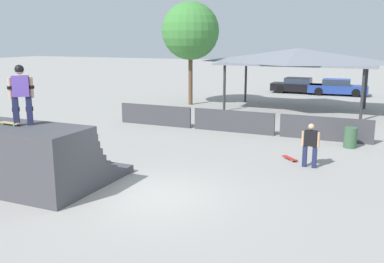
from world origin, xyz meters
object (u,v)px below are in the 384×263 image
at_px(skater_on_deck, 21,91).
at_px(parked_car_black, 299,86).
at_px(bystander_walking, 310,143).
at_px(skateboard_on_deck, 11,123).
at_px(skateboard_on_ground, 290,158).
at_px(tree_far_back, 190,31).
at_px(trash_bin, 350,138).
at_px(parked_car_blue, 337,88).

bearing_deg(skater_on_deck, parked_car_black, 44.01).
bearing_deg(parked_car_black, bystander_walking, -78.66).
height_order(skater_on_deck, skateboard_on_deck, skater_on_deck).
height_order(bystander_walking, skateboard_on_ground, bystander_walking).
distance_m(tree_far_back, trash_bin, 14.41).
relative_size(skater_on_deck, skateboard_on_deck, 2.18).
height_order(trash_bin, parked_car_blue, parked_car_blue).
xyz_separation_m(skater_on_deck, bystander_walking, (7.35, 5.63, -2.07)).
bearing_deg(parked_car_blue, trash_bin, -86.27).
bearing_deg(skateboard_on_ground, parked_car_blue, 137.62).
height_order(bystander_walking, tree_far_back, tree_far_back).
bearing_deg(parked_car_black, tree_far_back, -120.51).
distance_m(skateboard_on_ground, trash_bin, 3.44).
bearing_deg(parked_car_black, skateboard_on_deck, -97.23).
bearing_deg(parked_car_blue, skateboard_on_ground, -92.49).
bearing_deg(skater_on_deck, bystander_walking, -1.84).
xyz_separation_m(skater_on_deck, parked_car_black, (3.15, 26.89, -2.33)).
bearing_deg(tree_far_back, parked_car_blue, 47.38).
bearing_deg(skateboard_on_deck, tree_far_back, 101.21).
bearing_deg(trash_bin, skater_on_deck, -132.73).
height_order(tree_far_back, trash_bin, tree_far_back).
bearing_deg(tree_far_back, skater_on_deck, -81.89).
distance_m(bystander_walking, parked_car_blue, 21.23).
relative_size(skateboard_on_deck, trash_bin, 0.94).
xyz_separation_m(skateboard_on_ground, parked_car_black, (-3.40, 20.61, 0.54)).
bearing_deg(parked_car_black, trash_bin, -73.24).
distance_m(skateboard_on_deck, skateboard_on_ground, 9.63).
distance_m(bystander_walking, parked_car_black, 21.67).
xyz_separation_m(parked_car_black, parked_car_blue, (3.04, -0.06, 0.00)).
relative_size(skater_on_deck, trash_bin, 2.06).
bearing_deg(tree_far_back, skateboard_on_deck, -83.11).
bearing_deg(tree_far_back, parked_car_black, 59.32).
distance_m(skater_on_deck, trash_bin, 12.69).
distance_m(tree_far_back, parked_car_black, 11.85).
bearing_deg(parked_car_blue, bystander_walking, -90.39).
xyz_separation_m(skater_on_deck, trash_bin, (8.44, 9.14, -2.51)).
bearing_deg(skateboard_on_deck, parked_car_black, 86.91).
relative_size(tree_far_back, trash_bin, 8.05).
bearing_deg(bystander_walking, skateboard_on_ground, -37.62).
distance_m(skater_on_deck, skateboard_on_deck, 1.02).
bearing_deg(skateboard_on_ground, tree_far_back, 175.71).
bearing_deg(skateboard_on_deck, skater_on_deck, 24.82).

